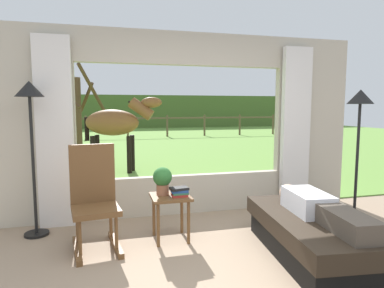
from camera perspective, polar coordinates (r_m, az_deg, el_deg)
back_wall_with_window at (r=4.74m, az=-1.39°, el=2.98°), size 5.20×0.12×2.55m
curtain_panel_left at (r=4.52m, az=-22.30°, el=1.73°), size 0.44×0.10×2.40m
curtain_panel_right at (r=5.27m, az=17.20°, el=2.50°), size 0.44×0.10×2.40m
outdoor_pasture_lawn at (r=15.62m, az=-10.50°, el=0.62°), size 36.00×21.68×0.02m
distant_hill_ridge at (r=25.38m, az=-12.14°, el=5.42°), size 36.00×2.00×2.40m
recliner_sofa at (r=3.76m, az=20.17°, el=-14.40°), size 1.08×1.79×0.42m
reclining_person at (r=3.63m, az=20.81°, el=-10.14°), size 0.40×1.44×0.22m
rocking_chair at (r=3.82m, az=-16.31°, el=-8.79°), size 0.55×0.74×1.12m
side_table at (r=3.89m, az=-3.68°, el=-10.08°), size 0.44×0.44×0.52m
potted_plant at (r=3.87m, az=-5.04°, el=-5.96°), size 0.22×0.22×0.32m
book_stack at (r=3.81m, az=-2.15°, el=-8.12°), size 0.22×0.16×0.11m
floor_lamp_left at (r=4.29m, az=-25.82°, el=4.97°), size 0.32×0.32×1.82m
floor_lamp_right at (r=4.72m, az=26.62°, el=4.22°), size 0.32×0.32×1.74m
horse at (r=7.93m, az=-12.85°, el=3.47°), size 1.81×0.90×1.73m
pasture_tree at (r=9.56m, az=-19.08°, el=4.29°), size 1.38×1.30×2.60m
pasture_fence_line at (r=17.01m, az=-10.90°, el=3.55°), size 16.10×0.10×1.10m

